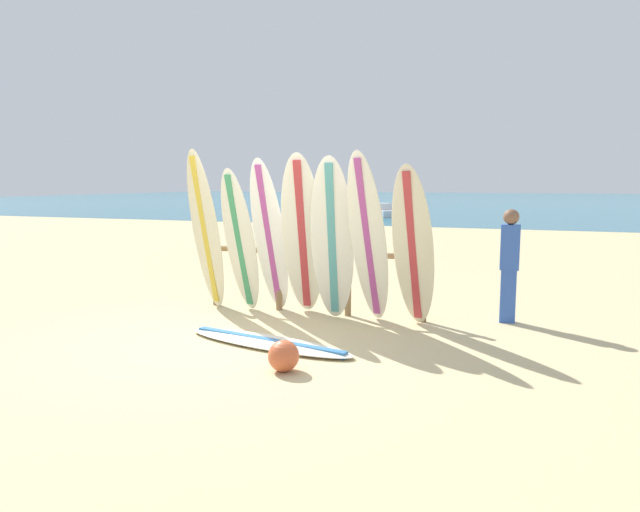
{
  "coord_description": "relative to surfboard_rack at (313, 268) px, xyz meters",
  "views": [
    {
      "loc": [
        3.26,
        -5.78,
        1.85
      ],
      "look_at": [
        0.42,
        2.0,
        0.78
      ],
      "focal_mm": 32.2,
      "sensor_mm": 36.0,
      "label": 1
    }
  ],
  "objects": [
    {
      "name": "beach_ball",
      "position": [
        0.64,
        -2.49,
        -0.49
      ],
      "size": [
        0.31,
        0.31,
        0.31
      ],
      "primitive_type": "sphere",
      "color": "#CC5933",
      "rests_on": "ground"
    },
    {
      "name": "surfboard_leaning_far_right",
      "position": [
        1.49,
        -0.37,
        0.39
      ],
      "size": [
        0.64,
        0.73,
        2.08
      ],
      "color": "beige",
      "rests_on": "ground"
    },
    {
      "name": "beachgoer_standing",
      "position": [
        2.62,
        0.36,
        0.18
      ],
      "size": [
        0.25,
        0.2,
        1.5
      ],
      "color": "#3359B2",
      "rests_on": "ground"
    },
    {
      "name": "surfboard_leaning_right",
      "position": [
        0.93,
        -0.44,
        0.48
      ],
      "size": [
        0.57,
        0.92,
        2.24
      ],
      "color": "white",
      "rests_on": "ground"
    },
    {
      "name": "surfboard_leaning_center_left",
      "position": [
        -0.54,
        -0.27,
        0.44
      ],
      "size": [
        0.47,
        0.79,
        2.18
      ],
      "color": "white",
      "rests_on": "ground"
    },
    {
      "name": "ground_plane",
      "position": [
        -0.42,
        -1.7,
        -0.65
      ],
      "size": [
        120.0,
        120.0,
        0.0
      ],
      "primitive_type": "plane",
      "color": "#CCB784"
    },
    {
      "name": "surfboard_rack",
      "position": [
        0.0,
        0.0,
        0.0
      ],
      "size": [
        3.24,
        0.09,
        1.02
      ],
      "color": "olive",
      "rests_on": "ground"
    },
    {
      "name": "ocean_water",
      "position": [
        -0.42,
        56.3,
        -0.64
      ],
      "size": [
        120.0,
        80.0,
        0.01
      ],
      "primitive_type": "cube",
      "color": "teal",
      "rests_on": "ground"
    },
    {
      "name": "surfboard_leaning_left",
      "position": [
        -0.97,
        -0.33,
        0.38
      ],
      "size": [
        0.59,
        0.66,
        2.05
      ],
      "color": "silver",
      "rests_on": "ground"
    },
    {
      "name": "surfboard_leaning_center_right",
      "position": [
        0.42,
        -0.39,
        0.45
      ],
      "size": [
        0.65,
        0.64,
        2.19
      ],
      "color": "white",
      "rests_on": "ground"
    },
    {
      "name": "surfboard_leaning_center",
      "position": [
        -0.03,
        -0.31,
        0.47
      ],
      "size": [
        0.74,
        1.01,
        2.23
      ],
      "color": "white",
      "rests_on": "ground"
    },
    {
      "name": "surfboard_lying_on_sand",
      "position": [
        0.1,
        -1.71,
        -0.61
      ],
      "size": [
        2.27,
        0.95,
        0.08
      ],
      "color": "white",
      "rests_on": "ground"
    },
    {
      "name": "small_boat_offshore",
      "position": [
        -4.62,
        23.01,
        -0.39
      ],
      "size": [
        2.33,
        2.66,
        0.71
      ],
      "color": "silver",
      "rests_on": "ocean_water"
    },
    {
      "name": "surfboard_leaning_far_left",
      "position": [
        -1.5,
        -0.36,
        0.51
      ],
      "size": [
        0.53,
        0.64,
        2.31
      ],
      "color": "beige",
      "rests_on": "ground"
    }
  ]
}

